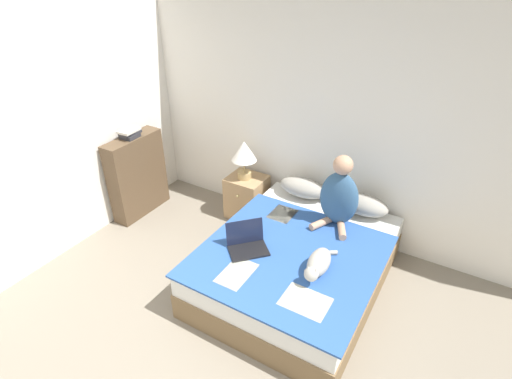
# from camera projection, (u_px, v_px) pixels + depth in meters

# --- Properties ---
(wall_back) EXTENTS (5.62, 0.05, 2.55)m
(wall_back) POSITION_uv_depth(u_px,v_px,m) (340.00, 127.00, 4.09)
(wall_back) COLOR white
(wall_back) RESTS_ON ground_plane
(wall_side) EXTENTS (0.05, 4.13, 2.55)m
(wall_side) POSITION_uv_depth(u_px,v_px,m) (59.00, 133.00, 3.94)
(wall_side) COLOR white
(wall_side) RESTS_ON ground_plane
(bed) EXTENTS (1.55, 1.92, 0.49)m
(bed) POSITION_uv_depth(u_px,v_px,m) (297.00, 264.00, 3.82)
(bed) COLOR brown
(bed) RESTS_ON ground_plane
(pillow_near) EXTENTS (0.53, 0.28, 0.21)m
(pillow_near) POSITION_uv_depth(u_px,v_px,m) (303.00, 187.00, 4.38)
(pillow_near) COLOR gray
(pillow_near) RESTS_ON bed
(pillow_far) EXTENTS (0.53, 0.28, 0.21)m
(pillow_far) POSITION_uv_depth(u_px,v_px,m) (363.00, 204.00, 4.09)
(pillow_far) COLOR gray
(pillow_far) RESTS_ON bed
(person_sitting) EXTENTS (0.39, 0.37, 0.74)m
(person_sitting) POSITION_uv_depth(u_px,v_px,m) (339.00, 196.00, 3.83)
(person_sitting) COLOR #33567A
(person_sitting) RESTS_ON bed
(cat_tabby) EXTENTS (0.21, 0.55, 0.19)m
(cat_tabby) POSITION_uv_depth(u_px,v_px,m) (318.00, 264.00, 3.32)
(cat_tabby) COLOR #A8A399
(cat_tabby) RESTS_ON bed
(laptop_open) EXTENTS (0.44, 0.44, 0.24)m
(laptop_open) POSITION_uv_depth(u_px,v_px,m) (247.00, 244.00, 3.61)
(laptop_open) COLOR black
(laptop_open) RESTS_ON bed
(nightstand) EXTENTS (0.43, 0.41, 0.53)m
(nightstand) POSITION_uv_depth(u_px,v_px,m) (247.00, 197.00, 4.84)
(nightstand) COLOR tan
(nightstand) RESTS_ON ground_plane
(table_lamp) EXTENTS (0.29, 0.29, 0.47)m
(table_lamp) POSITION_uv_depth(u_px,v_px,m) (244.00, 153.00, 4.53)
(table_lamp) COLOR tan
(table_lamp) RESTS_ON nightstand
(bookshelf) EXTENTS (0.22, 0.75, 0.99)m
(bookshelf) POSITION_uv_depth(u_px,v_px,m) (137.00, 176.00, 4.81)
(bookshelf) COLOR brown
(bookshelf) RESTS_ON ground_plane
(book_stack_top) EXTENTS (0.18, 0.25, 0.10)m
(book_stack_top) POSITION_uv_depth(u_px,v_px,m) (130.00, 133.00, 4.53)
(book_stack_top) COLOR #2D2D33
(book_stack_top) RESTS_ON bookshelf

